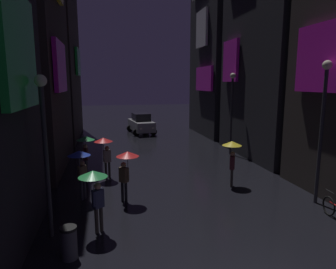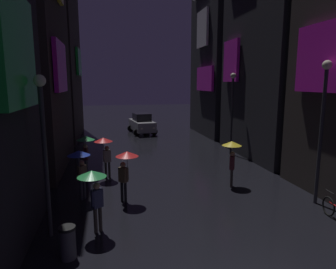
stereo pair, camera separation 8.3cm
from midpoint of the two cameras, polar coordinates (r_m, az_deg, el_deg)
The scene contains 14 objects.
building_left_mid at distance 18.59m, azimuth -26.27°, elevation 18.04°, with size 4.25×7.85×15.49m.
building_left_far at distance 28.28m, azimuth -21.60°, elevation 20.36°, with size 4.25×8.97×20.52m.
building_right_far at distance 29.25m, azimuth 10.69°, elevation 21.10°, with size 4.25×7.40×21.10m.
pedestrian_midstreet_centre_blue at distance 12.61m, azimuth -16.27°, elevation -4.88°, with size 0.90×0.90×2.12m.
pedestrian_foreground_left_green at distance 9.75m, azimuth -13.75°, elevation -9.13°, with size 0.90×0.90×2.12m.
pedestrian_midstreet_left_green at distance 15.84m, azimuth -15.26°, elevation -1.86°, with size 0.90×0.90×2.12m.
pedestrian_foreground_right_yellow at distance 14.16m, azimuth 12.24°, elevation -3.11°, with size 0.90×0.90×2.12m.
pedestrian_near_crossing_red at distance 15.16m, azimuth -11.83°, elevation -2.23°, with size 0.90×0.90×2.12m.
pedestrian_far_right_red at distance 12.03m, azimuth -7.84°, elevation -5.28°, with size 0.90×0.90×2.12m.
car_distant at distance 28.60m, azimuth -4.92°, elevation 2.08°, with size 2.62×4.31×1.92m.
streetlamp_right_far at distance 20.25m, azimuth 12.25°, elevation 5.68°, with size 0.36×0.36×5.41m.
streetlamp_right_near at distance 12.97m, azimuth 27.53°, elevation 3.06°, with size 0.36×0.36×5.62m.
streetlamp_left_near at distance 9.67m, azimuth -22.37°, elevation -0.47°, with size 0.36×0.36×5.03m.
trash_bin at distance 9.13m, azimuth -18.31°, elevation -18.95°, with size 0.46×0.46×0.93m.
Camera 2 is at (-3.13, -4.93, 4.80)m, focal length 32.00 mm.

